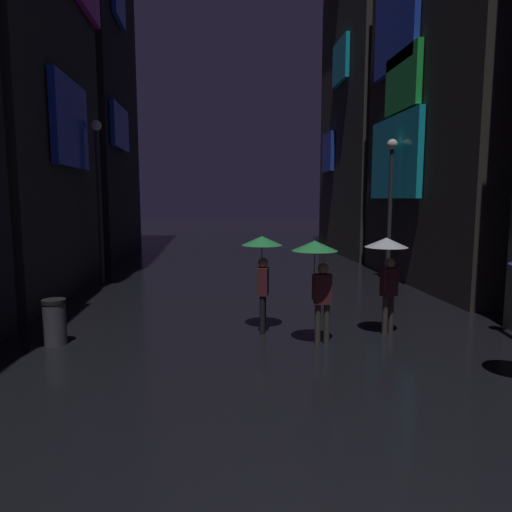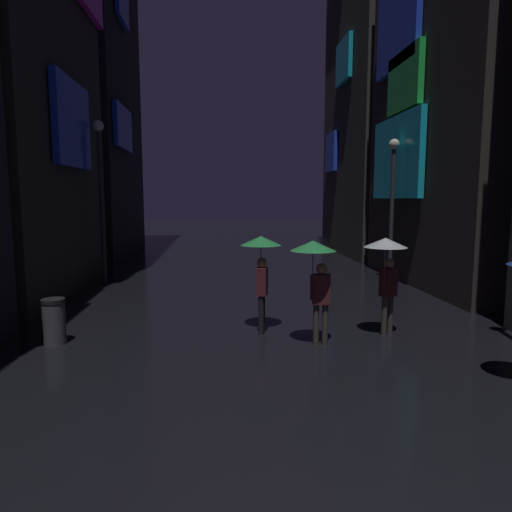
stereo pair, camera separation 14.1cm
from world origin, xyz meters
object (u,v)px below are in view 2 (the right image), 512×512
at_px(pedestrian_foreground_left_clear, 386,259).
at_px(streetlamp_right_far, 392,193).
at_px(pedestrian_midstreet_left_green, 316,263).
at_px(streetlamp_left_far, 101,183).
at_px(pedestrian_far_right_green, 261,257).
at_px(trash_bin, 54,321).

bearing_deg(pedestrian_foreground_left_clear, streetlamp_right_far, 68.12).
bearing_deg(pedestrian_midstreet_left_green, streetlamp_left_far, 128.18).
distance_m(pedestrian_far_right_green, trash_bin, 4.46).
xyz_separation_m(pedestrian_far_right_green, trash_bin, (-4.26, -0.54, -1.20)).
bearing_deg(streetlamp_right_far, trash_bin, -146.94).
distance_m(pedestrian_far_right_green, pedestrian_foreground_left_clear, 2.66).
height_order(streetlamp_left_far, trash_bin, streetlamp_left_far).
distance_m(pedestrian_far_right_green, pedestrian_midstreet_left_green, 1.46).
xyz_separation_m(pedestrian_midstreet_left_green, pedestrian_foreground_left_clear, (1.63, 0.54, 0.00)).
bearing_deg(pedestrian_far_right_green, streetlamp_right_far, 47.57).
relative_size(streetlamp_left_far, trash_bin, 5.99).
bearing_deg(pedestrian_foreground_left_clear, pedestrian_far_right_green, 168.03).
height_order(streetlamp_right_far, trash_bin, streetlamp_right_far).
relative_size(pedestrian_foreground_left_clear, trash_bin, 2.28).
relative_size(pedestrian_midstreet_left_green, streetlamp_right_far, 0.43).
relative_size(pedestrian_far_right_green, streetlamp_left_far, 0.38).
height_order(pedestrian_far_right_green, streetlamp_right_far, streetlamp_right_far).
height_order(pedestrian_foreground_left_clear, streetlamp_right_far, streetlamp_right_far).
xyz_separation_m(pedestrian_far_right_green, pedestrian_foreground_left_clear, (2.60, -0.55, 0.00)).
height_order(pedestrian_far_right_green, pedestrian_midstreet_left_green, same).
relative_size(pedestrian_foreground_left_clear, streetlamp_right_far, 0.43).
xyz_separation_m(pedestrian_far_right_green, streetlamp_right_far, (5.04, 5.51, 1.47)).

